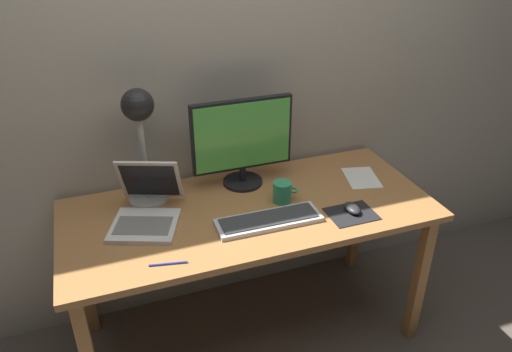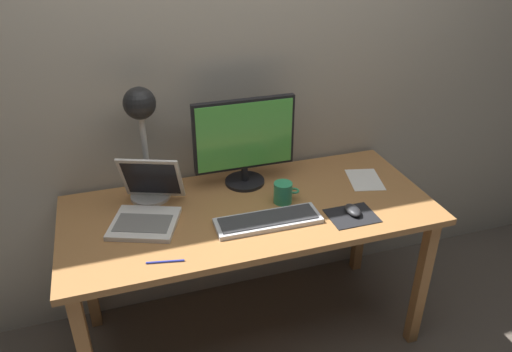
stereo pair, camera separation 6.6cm
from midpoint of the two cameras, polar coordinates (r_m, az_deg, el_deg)
name	(u,v)px [view 2 (the right image)]	position (r m, az deg, el deg)	size (l,w,h in m)	color
ground_plane	(251,330)	(2.60, 0.14, -17.57)	(4.80, 4.80, 0.00)	brown
back_wall	(223,56)	(2.25, -3.01, 13.81)	(4.80, 0.06, 2.60)	#B2A893
desk	(250,223)	(2.17, 0.16, -5.46)	(1.60, 0.70, 0.74)	#A8703D
monitor	(244,139)	(2.21, -0.52, 4.29)	(0.47, 0.19, 0.42)	black
keyboard_main	(268,220)	(2.02, 2.35, -5.20)	(0.44, 0.15, 0.03)	silver
laptop	(148,201)	(2.09, -11.64, -2.92)	(0.36, 0.41, 0.24)	silver
desk_lamp	(142,122)	(2.08, -12.30, 6.18)	(0.18, 0.18, 0.51)	beige
mousepad	(352,216)	(2.11, 12.00, -4.57)	(0.20, 0.16, 0.00)	black
mouse	(353,210)	(2.12, 12.11, -3.92)	(0.06, 0.10, 0.03)	#28282B
coffee_mug	(283,192)	(2.15, 4.07, -1.93)	(0.12, 0.08, 0.09)	#339966
paper_sheet_near_mouse	(365,180)	(2.40, 13.33, -0.41)	(0.15, 0.21, 0.00)	white
pen	(165,262)	(1.84, -9.52, -9.83)	(0.01, 0.01, 0.14)	#2633A5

